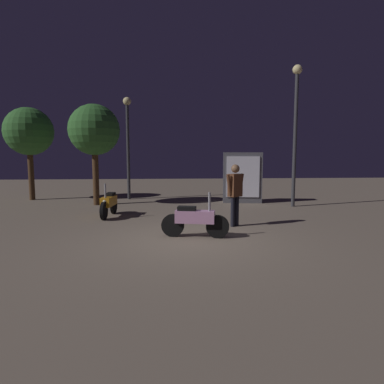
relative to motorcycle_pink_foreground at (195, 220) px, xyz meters
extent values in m
plane|color=#756656|center=(-0.27, -0.31, -0.44)|extent=(40.00, 40.00, 0.00)
cylinder|color=black|center=(-0.53, 0.11, -0.16)|extent=(0.57, 0.21, 0.56)
cylinder|color=black|center=(0.54, -0.11, -0.16)|extent=(0.57, 0.21, 0.56)
cube|color=#C68CB7|center=(0.00, 0.00, 0.07)|extent=(0.99, 0.49, 0.30)
cube|color=black|center=(-0.19, 0.04, 0.27)|extent=(0.48, 0.32, 0.10)
cylinder|color=gray|center=(0.35, -0.07, 0.45)|extent=(0.07, 0.07, 0.45)
sphere|color=#F2EABF|center=(0.45, -0.09, 0.12)|extent=(0.12, 0.12, 0.12)
cylinder|color=black|center=(-2.50, 3.45, -0.16)|extent=(0.16, 0.57, 0.56)
cylinder|color=black|center=(-2.63, 2.35, -0.16)|extent=(0.16, 0.57, 0.56)
cube|color=orange|center=(-2.57, 2.90, 0.07)|extent=(0.40, 0.98, 0.30)
cube|color=black|center=(-2.54, 3.10, 0.27)|extent=(0.29, 0.46, 0.10)
cylinder|color=gray|center=(-2.60, 2.55, 0.45)|extent=(0.07, 0.07, 0.45)
sphere|color=#F2EABF|center=(-2.62, 2.45, 0.12)|extent=(0.12, 0.12, 0.12)
cylinder|color=black|center=(1.16, 1.12, -0.02)|extent=(0.12, 0.12, 0.85)
cylinder|color=black|center=(1.29, 1.22, -0.02)|extent=(0.12, 0.12, 0.85)
cube|color=#59331E|center=(1.22, 1.17, 0.72)|extent=(0.43, 0.40, 0.63)
sphere|color=brown|center=(1.22, 1.17, 1.18)|extent=(0.23, 0.23, 0.23)
cylinder|color=#59331E|center=(1.03, 1.03, 0.75)|extent=(0.20, 0.18, 0.57)
cylinder|color=#59331E|center=(1.42, 1.31, 0.75)|extent=(0.20, 0.18, 0.57)
cylinder|color=#38383D|center=(4.20, 4.53, 2.07)|extent=(0.14, 0.14, 5.02)
sphere|color=#F9E59E|center=(4.20, 4.53, 4.72)|extent=(0.36, 0.36, 0.36)
cylinder|color=#38383D|center=(-2.42, 7.15, 1.66)|extent=(0.14, 0.14, 4.21)
sphere|color=#F9E59E|center=(-2.42, 7.15, 3.91)|extent=(0.36, 0.36, 0.36)
cylinder|color=#4C331E|center=(-6.70, 7.22, 0.71)|extent=(0.24, 0.24, 2.29)
sphere|color=#336B2D|center=(-6.70, 7.22, 2.58)|extent=(2.08, 2.08, 2.08)
cylinder|color=#4C331E|center=(-3.52, 5.50, 0.70)|extent=(0.24, 0.24, 2.28)
sphere|color=#336B2D|center=(-3.52, 5.50, 2.54)|extent=(1.99, 1.99, 1.99)
cube|color=#595960|center=(2.47, 5.75, 0.61)|extent=(1.65, 0.72, 2.10)
cube|color=white|center=(2.43, 5.48, 0.66)|extent=(1.34, 0.23, 1.68)
camera|label=1|loc=(-0.64, -7.83, 1.57)|focal=30.77mm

